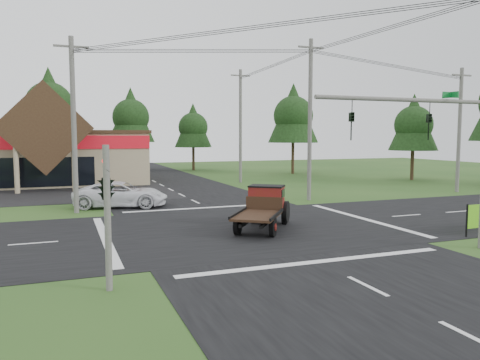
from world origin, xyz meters
name	(u,v)px	position (x,y,z in m)	size (l,w,h in m)	color
ground	(248,228)	(0.00, 0.00, 0.00)	(120.00, 120.00, 0.00)	#274A1A
road_ns	(248,228)	(0.00, 0.00, 0.01)	(12.00, 120.00, 0.02)	black
road_ew	(248,228)	(0.00, 0.00, 0.01)	(120.00, 12.00, 0.02)	black
traffic_signal_mast	(455,142)	(5.82, -7.50, 4.43)	(8.12, 0.24, 7.00)	#595651
traffic_signal_corner	(106,174)	(-7.50, -7.32, 3.52)	(0.53, 2.48, 4.40)	#595651
utility_pole_nw	(74,124)	(-8.00, 8.00, 5.39)	(2.00, 0.30, 10.50)	#595651
utility_pole_ne	(310,119)	(8.00, 8.00, 5.89)	(2.00, 0.30, 11.50)	#595651
utility_pole_far	(459,129)	(22.00, 8.00, 5.24)	(2.00, 0.30, 10.20)	#595651
utility_pole_n	(240,125)	(8.00, 22.00, 5.74)	(2.00, 0.30, 11.20)	#595651
tree_row_c	(49,103)	(-10.00, 41.00, 8.72)	(7.28, 7.28, 13.13)	#332316
tree_row_d	(131,115)	(0.00, 42.00, 7.38)	(6.16, 6.16, 11.11)	#332316
tree_row_e	(193,126)	(8.00, 40.00, 6.03)	(5.04, 5.04, 9.09)	#332316
tree_side_ne	(293,114)	(18.00, 30.00, 7.38)	(6.16, 6.16, 11.11)	#332316
tree_side_e_near	(414,123)	(26.00, 18.00, 6.03)	(5.04, 5.04, 9.09)	#332316
antique_flatbed_truck	(262,208)	(0.48, -0.73, 1.08)	(1.97, 5.17, 2.16)	#5E190D
white_pickup	(121,194)	(-5.17, 9.47, 0.83)	(2.77, 6.00, 1.67)	white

